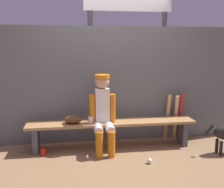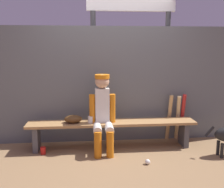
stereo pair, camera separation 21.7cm
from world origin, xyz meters
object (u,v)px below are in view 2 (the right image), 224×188
Objects in this scene: player_seated at (103,111)px; bat_aluminum_red at (182,117)px; cup_on_bench at (90,120)px; baseball at (148,162)px; cup_on_ground at (43,151)px; baseball_glove at (73,119)px; dugout_bench at (112,127)px; bat_wood_tan at (169,118)px; bat_wood_natural at (178,118)px; scoreboard at (135,12)px.

player_seated reaches higher than bat_aluminum_red.
cup_on_bench is at bearing -168.79° from bat_aluminum_red.
cup_on_bench is at bearing 140.70° from baseball.
cup_on_ground is 0.86m from cup_on_bench.
baseball is at bearing -32.98° from baseball_glove.
bat_aluminum_red is at bearing 8.34° from baseball_glove.
dugout_bench is at bearing 0.00° from baseball_glove.
bat_wood_tan is 7.38× the size of cup_on_bench.
cup_on_ground is at bearing 161.25° from baseball.
bat_wood_tan is at bearing -179.19° from bat_aluminum_red.
scoreboard is at bearing 129.56° from bat_wood_natural.
baseball_glove reaches higher than cup_on_ground.
baseball_glove is at bearing -171.34° from bat_wood_natural.
bat_wood_natural is 7.33× the size of cup_on_ground.
bat_wood_tan is at bearing -179.44° from bat_wood_natural.
player_seated is 1.02m from baseball.
bat_wood_natural is (1.33, 0.38, -0.24)m from player_seated.
bat_wood_tan is (1.63, 0.27, -0.09)m from baseball_glove.
dugout_bench is 0.35m from player_seated.
bat_aluminum_red is 7.51× the size of cup_on_ground.
cup_on_ground is at bearing -142.57° from scoreboard.
player_seated is 1.48m from bat_aluminum_red.
baseball_glove is at bearing 167.13° from player_seated.
baseball is 1.59m from cup_on_ground.
bat_wood_natural is at bearing 13.06° from dugout_bench.
baseball is (0.59, -0.58, -0.61)m from player_seated.
dugout_bench is 36.28× the size of baseball.
cup_on_bench is (0.73, 0.13, 0.44)m from cup_on_ground.
baseball_glove is 1.33m from baseball.
scoreboard is (0.53, 1.05, 1.91)m from dugout_bench.
scoreboard is at bearing 133.01° from bat_aluminum_red.
bat_wood_tan reaches higher than dugout_bench.
bat_aluminum_red is 2.13m from scoreboard.
bat_wood_tan is at bearing 58.35° from baseball.
player_seated is 1.48× the size of bat_wood_natural.
cup_on_bench reaches higher than dugout_bench.
bat_wood_natural is at bearing 11.74° from cup_on_bench.
dugout_bench is at bearing 7.12° from cup_on_bench.
cup_on_bench is (0.27, -0.04, -0.01)m from baseball_glove.
cup_on_ground is (-2.33, -0.44, -0.36)m from bat_aluminum_red.
cup_on_bench is at bearing -9.06° from baseball_glove.
cup_on_bench is (-0.19, 0.06, -0.15)m from player_seated.
dugout_bench reaches higher than cup_on_ground.
player_seated reaches higher than bat_wood_natural.
bat_wood_natural is at bearing 8.66° from baseball_glove.
dugout_bench is 24.41× the size of cup_on_ground.
dugout_bench is at bearing -167.68° from bat_aluminum_red.
bat_wood_natural is at bearing -50.44° from scoreboard.
player_seated is at bearing -145.62° from dugout_bench.
scoreboard is at bearing 86.97° from baseball.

